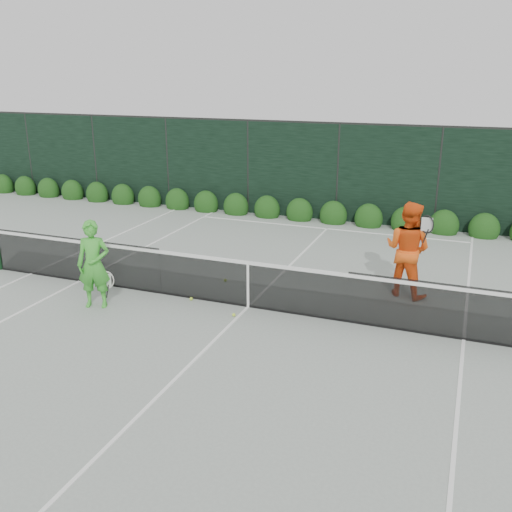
% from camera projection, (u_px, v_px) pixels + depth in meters
% --- Properties ---
extents(ground, '(80.00, 80.00, 0.00)m').
position_uv_depth(ground, '(248.00, 307.00, 11.50)').
color(ground, gray).
rests_on(ground, ground).
extents(tennis_net, '(12.90, 0.10, 1.07)m').
position_uv_depth(tennis_net, '(247.00, 282.00, 11.34)').
color(tennis_net, black).
rests_on(tennis_net, ground).
extents(player_woman, '(0.76, 0.62, 1.78)m').
position_uv_depth(player_woman, '(94.00, 264.00, 11.28)').
color(player_woman, green).
rests_on(player_woman, ground).
extents(player_man, '(1.18, 1.04, 2.02)m').
position_uv_depth(player_man, '(408.00, 249.00, 11.83)').
color(player_man, '#FF5A15').
rests_on(player_man, ground).
extents(court_lines, '(11.03, 23.83, 0.01)m').
position_uv_depth(court_lines, '(248.00, 307.00, 11.50)').
color(court_lines, white).
rests_on(court_lines, ground).
extents(windscreen_fence, '(32.00, 21.07, 3.06)m').
position_uv_depth(windscreen_fence, '(181.00, 281.00, 8.62)').
color(windscreen_fence, black).
rests_on(windscreen_fence, ground).
extents(hedge_row, '(31.66, 0.65, 0.94)m').
position_uv_depth(hedge_row, '(333.00, 216.00, 17.77)').
color(hedge_row, '#11340E').
rests_on(hedge_row, ground).
extents(tennis_balls, '(1.22, 1.76, 0.07)m').
position_uv_depth(tennis_balls, '(217.00, 297.00, 11.91)').
color(tennis_balls, '#C5EF35').
rests_on(tennis_balls, ground).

